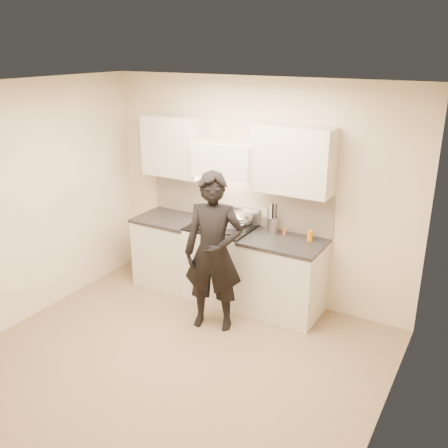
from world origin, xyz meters
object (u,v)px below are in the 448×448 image
object	(u,v)px
stove	(221,261)
wok	(240,218)
counter_right	(282,277)
person	(214,253)
utensil_crock	(273,224)

from	to	relation	value
stove	wok	bearing A→B (deg)	26.59
stove	counter_right	world-z (taller)	stove
counter_right	wok	bearing A→B (deg)	171.00
wok	person	xyz separation A→B (m)	(0.08, -0.75, -0.15)
counter_right	utensil_crock	size ratio (longest dim) A/B	2.52
stove	person	distance (m)	0.83
stove	counter_right	xyz separation A→B (m)	(0.83, 0.00, -0.01)
stove	person	xyz separation A→B (m)	(0.28, -0.65, 0.42)
counter_right	stove	bearing A→B (deg)	-180.00
utensil_crock	wok	bearing A→B (deg)	-171.09
stove	wok	xyz separation A→B (m)	(0.20, 0.10, 0.57)
counter_right	person	size ratio (longest dim) A/B	0.51
counter_right	person	bearing A→B (deg)	-130.02
person	utensil_crock	bearing A→B (deg)	50.39
stove	utensil_crock	distance (m)	0.84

